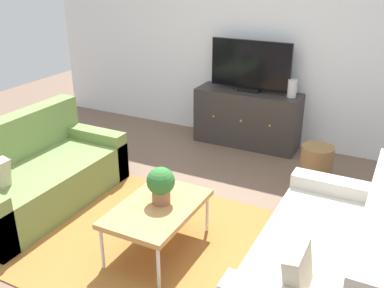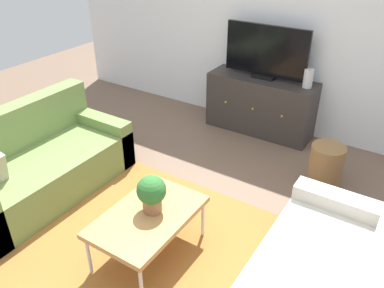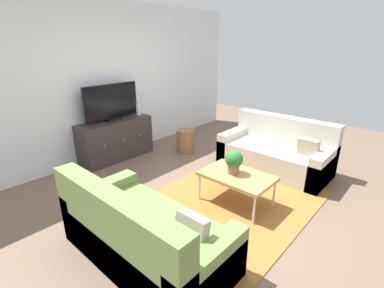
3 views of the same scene
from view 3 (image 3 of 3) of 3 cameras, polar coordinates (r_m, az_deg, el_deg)
The scene contains 11 objects.
ground_plane at distance 3.91m, azimuth 5.73°, elevation -11.07°, with size 10.00×10.00×0.00m, color brown.
wall_back at distance 5.29m, azimuth -17.06°, elevation 12.03°, with size 6.40×0.12×2.70m, color white.
area_rug at distance 3.84m, azimuth 7.58°, elevation -11.73°, with size 2.50×1.90×0.01m, color #9E662D.
couch_left_side at distance 2.84m, azimuth -10.62°, elevation -18.19°, with size 0.86×1.74×0.85m.
couch_right_side at distance 4.88m, azimuth 16.93°, elevation -1.69°, with size 0.86×1.74×0.85m.
coffee_table at distance 3.67m, azimuth 9.14°, elevation -6.62°, with size 0.59×0.90×0.42m.
potted_plant at distance 3.61m, azimuth 8.55°, elevation -3.43°, with size 0.23×0.23×0.31m.
tv_console at distance 5.23m, azimuth -15.25°, elevation 0.89°, with size 1.33×0.47×0.71m.
flat_screen_tv at distance 5.07m, azimuth -16.08°, elevation 8.14°, with size 1.02×0.16×0.63m.
glass_vase at distance 5.40m, azimuth -10.87°, elevation 7.00°, with size 0.11×0.11×0.22m, color silver.
wicker_basket at distance 5.38m, azimuth -1.35°, elevation 0.63°, with size 0.34×0.34×0.44m, color olive.
Camera 3 is at (-2.74, -1.93, 2.03)m, focal length 26.15 mm.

